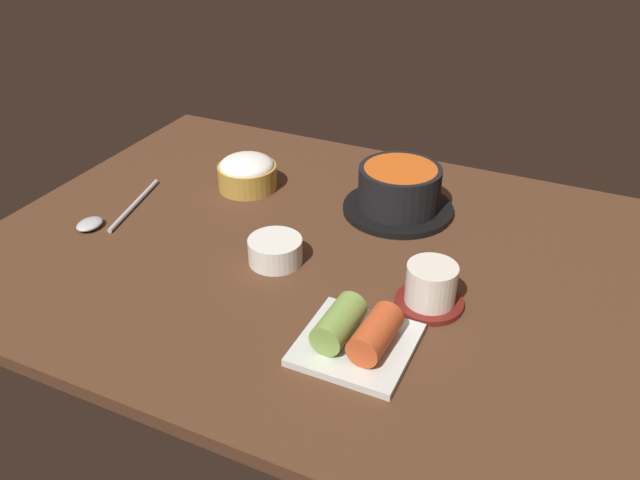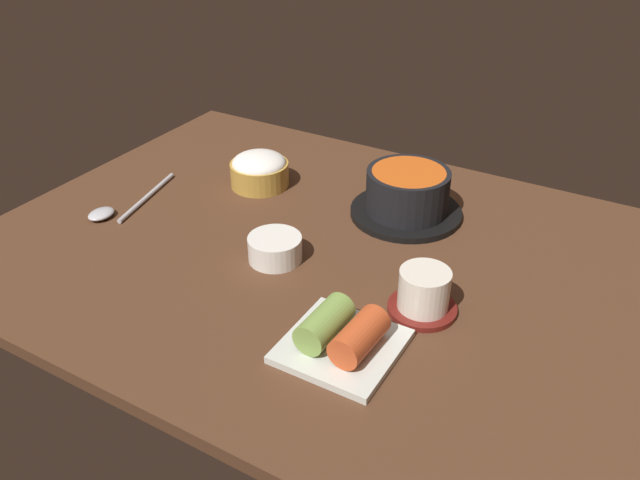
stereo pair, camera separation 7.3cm
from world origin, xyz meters
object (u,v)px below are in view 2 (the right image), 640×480
object	(u,v)px
tea_cup_with_saucer	(424,293)
banchan_cup_center	(275,248)
rice_bowl	(259,170)
kimchi_plate	(342,337)
spoon	(118,208)
stone_pot	(407,194)

from	to	relation	value
tea_cup_with_saucer	banchan_cup_center	distance (cm)	23.66
rice_bowl	kimchi_plate	world-z (taller)	rice_bowl
kimchi_plate	spoon	bearing A→B (deg)	166.75
tea_cup_with_saucer	spoon	bearing A→B (deg)	-179.45
stone_pot	banchan_cup_center	bearing A→B (deg)	-117.52
stone_pot	tea_cup_with_saucer	distance (cm)	25.58
banchan_cup_center	stone_pot	bearing A→B (deg)	62.48
spoon	banchan_cup_center	bearing A→B (deg)	2.05
stone_pot	banchan_cup_center	size ratio (longest dim) A/B	2.30
tea_cup_with_saucer	banchan_cup_center	bearing A→B (deg)	178.59
banchan_cup_center	spoon	size ratio (longest dim) A/B	0.41
rice_bowl	spoon	distance (cm)	25.08
rice_bowl	spoon	xyz separation A→B (cm)	(-15.15, -19.84, -2.44)
kimchi_plate	tea_cup_with_saucer	bearing A→B (deg)	65.11
banchan_cup_center	spoon	distance (cm)	30.89
banchan_cup_center	kimchi_plate	size ratio (longest dim) A/B	0.59
kimchi_plate	spoon	world-z (taller)	kimchi_plate
rice_bowl	kimchi_plate	bearing A→B (deg)	-42.90
rice_bowl	tea_cup_with_saucer	distance (cm)	43.80
stone_pot	tea_cup_with_saucer	xyz separation A→B (cm)	(12.24, -22.45, -0.87)
kimchi_plate	banchan_cup_center	bearing A→B (deg)	145.05
stone_pot	kimchi_plate	bearing A→B (deg)	-79.08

